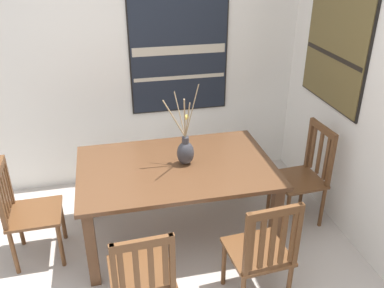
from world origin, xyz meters
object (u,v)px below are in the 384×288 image
chair_1 (26,210)px  painting_on_side_wall (336,48)px  chair_2 (262,252)px  dining_table (176,175)px  painting_on_back_wall (179,54)px  chair_0 (142,275)px  chair_3 (304,174)px  centerpiece_vase (185,150)px

chair_1 → painting_on_side_wall: size_ratio=0.88×
chair_2 → painting_on_side_wall: size_ratio=0.92×
dining_table → chair_2: bearing=-64.6°
dining_table → painting_on_back_wall: bearing=77.2°
dining_table → painting_on_back_wall: painting_on_back_wall is taller
chair_0 → painting_on_side_wall: (1.90, 1.19, 1.11)m
chair_3 → painting_on_back_wall: 1.71m
dining_table → chair_1: bearing=-178.9°
chair_2 → chair_3: chair_3 is taller
dining_table → painting_on_side_wall: (1.49, 0.26, 0.95)m
chair_0 → chair_3: bearing=29.6°
chair_1 → dining_table: bearing=1.1°
dining_table → chair_3: (1.20, -0.01, -0.14)m
dining_table → chair_0: (-0.41, -0.92, -0.17)m
painting_on_side_wall → chair_3: bearing=-136.9°
chair_1 → chair_3: chair_3 is taller
chair_1 → painting_on_back_wall: painting_on_back_wall is taller
chair_2 → painting_on_side_wall: painting_on_side_wall is taller
dining_table → chair_0: bearing=-113.8°
chair_2 → chair_3: bearing=49.7°
chair_0 → dining_table: bearing=66.2°
chair_3 → dining_table: bearing=179.4°
chair_1 → painting_on_side_wall: bearing=6.0°
chair_2 → painting_on_back_wall: painting_on_back_wall is taller
chair_3 → painting_on_side_wall: size_ratio=0.94×
painting_on_side_wall → painting_on_back_wall: bearing=146.6°
chair_0 → chair_3: chair_3 is taller
chair_3 → painting_on_side_wall: (0.29, 0.27, 1.09)m
dining_table → chair_1: size_ratio=1.84×
chair_3 → painting_on_side_wall: bearing=43.1°
chair_0 → chair_3: size_ratio=0.90×
chair_0 → painting_on_side_wall: 2.50m
dining_table → centerpiece_vase: 0.24m
centerpiece_vase → painting_on_side_wall: 1.60m
chair_2 → centerpiece_vase: bearing=110.8°
dining_table → chair_3: bearing=-0.6°
chair_1 → centerpiece_vase: bearing=1.4°
chair_0 → chair_2: bearing=0.6°
centerpiece_vase → chair_2: (0.35, -0.92, -0.37)m
dining_table → painting_on_side_wall: painting_on_side_wall is taller
centerpiece_vase → painting_on_side_wall: (1.41, 0.25, 0.72)m
chair_0 → painting_on_back_wall: (0.65, 2.01, 0.92)m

